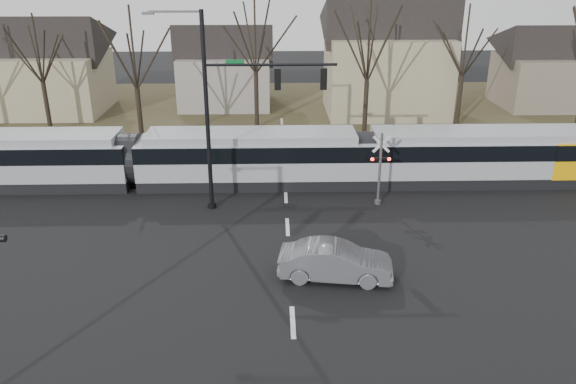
{
  "coord_description": "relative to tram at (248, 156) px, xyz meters",
  "views": [
    {
      "loc": [
        -0.6,
        -15.21,
        12.24
      ],
      "look_at": [
        0.0,
        9.0,
        2.3
      ],
      "focal_mm": 35.0,
      "sensor_mm": 36.0,
      "label": 1
    }
  ],
  "objects": [
    {
      "name": "ground",
      "position": [
        2.14,
        -16.0,
        -1.74
      ],
      "size": [
        140.0,
        140.0,
        0.0
      ],
      "primitive_type": "plane",
      "color": "black"
    },
    {
      "name": "grass_verge",
      "position": [
        2.14,
        16.0,
        -1.73
      ],
      "size": [
        140.0,
        28.0,
        0.01
      ],
      "primitive_type": "cube",
      "color": "#38331E",
      "rests_on": "ground"
    },
    {
      "name": "lane_dashes",
      "position": [
        2.14,
        -0.0,
        -1.73
      ],
      "size": [
        0.18,
        30.0,
        0.01
      ],
      "color": "silver",
      "rests_on": "ground"
    },
    {
      "name": "rail_pair",
      "position": [
        2.14,
        -0.2,
        -1.71
      ],
      "size": [
        90.0,
        1.52,
        0.06
      ],
      "color": "#59595E",
      "rests_on": "ground"
    },
    {
      "name": "tram",
      "position": [
        0.0,
        0.0,
        0.0
      ],
      "size": [
        42.06,
        3.12,
        3.19
      ],
      "color": "gray",
      "rests_on": "ground"
    },
    {
      "name": "sedan",
      "position": [
        4.01,
        -10.92,
        -0.96
      ],
      "size": [
        2.96,
        5.16,
        1.55
      ],
      "primitive_type": "imported",
      "rotation": [
        0.0,
        0.0,
        1.43
      ],
      "color": "#5B5E64",
      "rests_on": "ground"
    },
    {
      "name": "signal_pole_far",
      "position": [
        -0.26,
        -3.5,
        3.96
      ],
      "size": [
        9.28,
        0.44,
        10.2
      ],
      "color": "black",
      "rests_on": "ground"
    },
    {
      "name": "rail_crossing_signal",
      "position": [
        7.14,
        -3.21,
        0.15
      ],
      "size": [
        1.08,
        0.36,
        4.0
      ],
      "color": "#59595B",
      "rests_on": "ground"
    },
    {
      "name": "tree_row",
      "position": [
        4.14,
        10.0,
        3.26
      ],
      "size": [
        59.2,
        7.2,
        10.0
      ],
      "color": "black",
      "rests_on": "ground"
    },
    {
      "name": "house_a",
      "position": [
        -17.86,
        18.0,
        2.73
      ],
      "size": [
        9.72,
        8.64,
        8.6
      ],
      "color": "gray",
      "rests_on": "ground"
    },
    {
      "name": "house_b",
      "position": [
        -2.86,
        20.0,
        2.23
      ],
      "size": [
        8.64,
        7.56,
        7.65
      ],
      "color": "gray",
      "rests_on": "ground"
    },
    {
      "name": "house_c",
      "position": [
        11.14,
        17.0,
        3.49
      ],
      "size": [
        10.8,
        8.64,
        10.1
      ],
      "color": "gray",
      "rests_on": "ground"
    },
    {
      "name": "house_d",
      "position": [
        26.14,
        19.0,
        2.23
      ],
      "size": [
        8.64,
        7.56,
        7.65
      ],
      "color": "#6B5F4F",
      "rests_on": "ground"
    }
  ]
}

